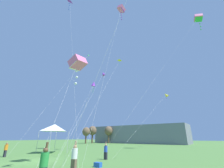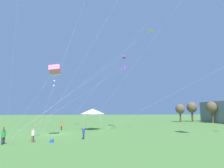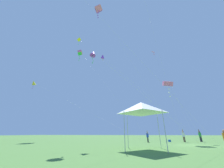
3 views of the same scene
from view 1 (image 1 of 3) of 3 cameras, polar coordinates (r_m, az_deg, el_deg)
The scene contains 20 objects.
ground_plane at distance 17.50m, azimuth -27.28°, elevation -24.71°, with size 220.00×220.00×0.00m, color #4C7A38.
distant_building at distance 61.14m, azimuth 10.29°, elevation -18.37°, with size 34.84×10.70×6.30m, color slate.
tree_near_right at distance 61.90m, azimuth -7.43°, elevation -17.27°, with size 3.14×3.14×6.34m.
tree_far_left at distance 60.73m, azimuth -1.32°, elevation -17.45°, with size 3.09×3.09×6.23m.
tree_far_centre at distance 57.93m, azimuth -9.81°, elevation -17.51°, with size 2.79×2.79×5.63m.
festival_tent at distance 25.14m, azimuth -21.01°, elevation -15.29°, with size 3.33×3.33×4.02m.
cooler_box at distance 13.04m, azimuth -5.40°, elevation -28.29°, with size 0.57×0.36×0.33m, color blue.
person_orange_shirt at distance 22.71m, azimuth -35.42°, elevation -19.58°, with size 0.37×0.37×1.54m.
person_green_shirt at distance 8.93m, azimuth -24.53°, elevation -25.89°, with size 0.39×0.39×1.92m.
person_blue_shirt at distance 16.96m, azimuth -2.41°, elevation -24.04°, with size 0.35×0.35×1.72m.
person_white_shirt at distance 11.45m, azimuth -14.14°, elevation -25.19°, with size 0.39×0.39×1.92m.
kite_green_diamond_0 at distance 43.21m, azimuth -9.18°, elevation 10.66°, with size 6.32×18.36×24.36m.
kite_yellow_delta_1 at distance 32.58m, azimuth 2.81°, elevation 8.76°, with size 8.71×20.16×18.18m.
kite_pink_box_2 at distance 41.51m, azimuth 30.01°, elevation 20.94°, with size 12.52×20.90×28.28m.
kite_pink_box_3 at distance 15.89m, azimuth -12.91°, elevation 7.76°, with size 3.50×5.48×10.11m.
kite_pink_box_4 at distance 36.82m, azimuth 3.54°, elevation 26.61°, with size 5.41×14.86×29.64m.
kite_purple_diamond_5 at distance 29.14m, azimuth -7.00°, elevation 0.05°, with size 11.49×15.85×12.49m.
kite_purple_diamond_7 at distance 27.45m, azimuth -3.37°, elevation 3.92°, with size 9.19×15.67×13.59m.
kite_purple_delta_8 at distance 32.71m, azimuth -15.80°, elevation 27.91°, with size 10.92×5.63×26.55m.
kite_yellow_diamond_9 at distance 40.63m, azimuth 19.86°, elevation -3.97°, with size 1.51×25.01×13.05m.
Camera 1 is at (14.95, -8.85, 2.15)m, focal length 24.00 mm.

